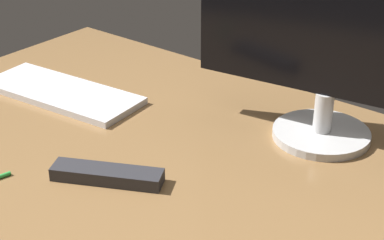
% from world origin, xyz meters
% --- Properties ---
extents(desk, '(1.40, 0.84, 0.02)m').
position_xyz_m(desk, '(0.00, 0.00, 0.01)').
color(desk, olive).
rests_on(desk, ground).
extents(monitor, '(0.52, 0.19, 0.44)m').
position_xyz_m(monitor, '(0.13, 0.25, 0.25)').
color(monitor, silver).
rests_on(monitor, desk).
extents(keyboard, '(0.37, 0.17, 0.01)m').
position_xyz_m(keyboard, '(-0.41, 0.07, 0.03)').
color(keyboard, white).
rests_on(keyboard, desk).
extents(tv_remote, '(0.19, 0.13, 0.02)m').
position_xyz_m(tv_remote, '(-0.08, -0.11, 0.03)').
color(tv_remote, '#2D2D33').
rests_on(tv_remote, desk).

